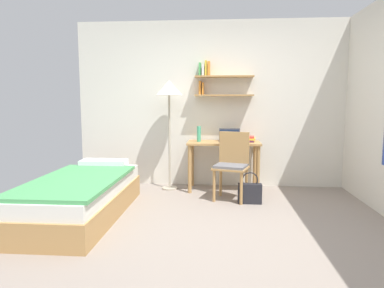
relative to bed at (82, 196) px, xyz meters
name	(u,v)px	position (x,y,z in m)	size (l,w,h in m)	color
ground_plane	(212,231)	(1.54, -0.34, -0.24)	(5.28, 5.28, 0.00)	gray
wall_back	(216,104)	(1.54, 1.69, 1.07)	(4.40, 0.27, 2.60)	silver
bed	(82,196)	(0.00, 0.00, 0.00)	(0.91, 2.05, 0.54)	#B2844C
desk	(224,151)	(1.67, 1.36, 0.36)	(1.09, 0.54, 0.74)	#B2844C
desk_chair	(232,163)	(1.78, 0.87, 0.27)	(0.54, 0.50, 0.93)	#B2844C
standing_lamp	(169,94)	(0.84, 1.35, 1.23)	(0.41, 0.41, 1.66)	#B2A893
laptop	(230,138)	(1.76, 1.43, 0.55)	(0.33, 0.21, 0.19)	#2D2D33
water_bottle	(199,134)	(1.29, 1.36, 0.62)	(0.06, 0.06, 0.24)	#42A87F
book_stack	(249,139)	(2.06, 1.41, 0.55)	(0.21, 0.25, 0.08)	purple
handbag	(250,193)	(2.01, 0.68, -0.09)	(0.31, 0.11, 0.42)	#232328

